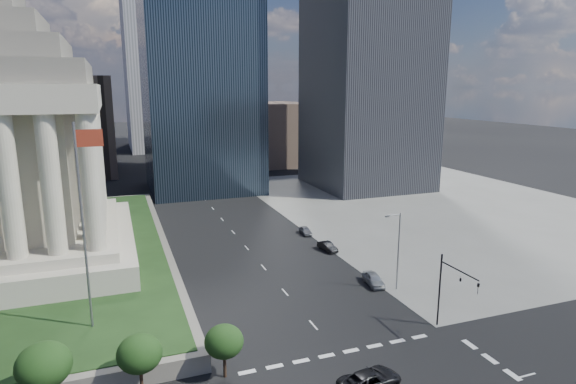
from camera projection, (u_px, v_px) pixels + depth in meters
name	position (u px, v px, depth m)	size (l,w,h in m)	color
ground	(193.00, 185.00, 124.93)	(500.00, 500.00, 0.00)	black
sidewalk_ne	(437.00, 205.00, 103.66)	(68.00, 90.00, 0.03)	slate
flagpole	(84.00, 216.00, 45.07)	(2.52, 0.24, 20.00)	slate
midrise_glass	(199.00, 66.00, 114.62)	(26.00, 26.00, 60.00)	black
building_filler_ne	(273.00, 133.00, 161.07)	(20.00, 30.00, 20.00)	brown
building_filler_nw	(70.00, 126.00, 139.41)	(24.00, 30.00, 28.00)	brown
traffic_signal_ne	(452.00, 285.00, 48.81)	(0.30, 5.74, 8.00)	black
street_lamp_north	(397.00, 247.00, 59.38)	(2.13, 0.22, 10.00)	slate
pickup_truck	(370.00, 380.00, 40.56)	(2.62, 5.68, 1.58)	black
parked_sedan_near	(374.00, 279.00, 61.86)	(1.83, 4.55, 1.55)	#909398
parked_sedan_mid	(328.00, 247.00, 74.85)	(4.07, 1.42, 1.34)	black
parked_sedan_far	(305.00, 231.00, 83.27)	(1.54, 3.83, 1.30)	slate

